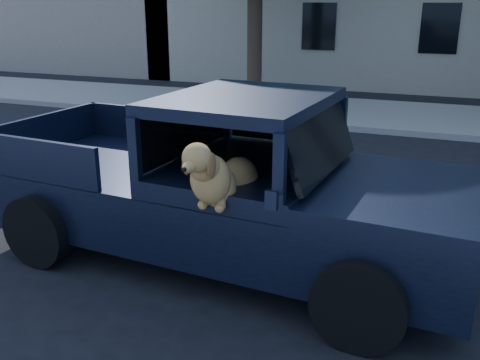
% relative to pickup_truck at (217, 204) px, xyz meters
% --- Properties ---
extents(ground, '(120.00, 120.00, 0.00)m').
position_rel_pickup_truck_xyz_m(ground, '(0.97, 0.15, -0.69)').
color(ground, black).
rests_on(ground, ground).
extents(far_sidewalk, '(60.00, 4.00, 0.15)m').
position_rel_pickup_truck_xyz_m(far_sidewalk, '(0.97, 9.35, -0.62)').
color(far_sidewalk, gray).
rests_on(far_sidewalk, ground).
extents(lane_stripes, '(21.60, 0.14, 0.01)m').
position_rel_pickup_truck_xyz_m(lane_stripes, '(2.97, 3.55, -0.68)').
color(lane_stripes, silver).
rests_on(lane_stripes, ground).
extents(pickup_truck, '(5.85, 3.12, 2.04)m').
position_rel_pickup_truck_xyz_m(pickup_truck, '(0.00, 0.00, 0.00)').
color(pickup_truck, black).
rests_on(pickup_truck, ground).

